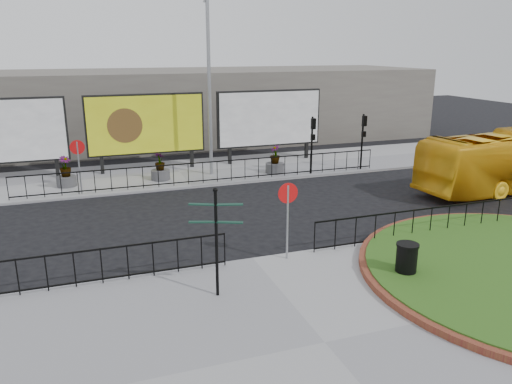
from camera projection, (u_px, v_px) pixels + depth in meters
name	position (u px, v px, depth m)	size (l,w,h in m)	color
ground	(253.00, 261.00, 15.83)	(90.00, 90.00, 0.00)	black
pavement_near	(325.00, 345.00, 11.29)	(30.00, 10.00, 0.12)	gray
pavement_far	(180.00, 173.00, 26.68)	(44.00, 6.00, 0.12)	gray
railing_near_left	(47.00, 273.00, 13.46)	(10.00, 0.10, 1.10)	black
railing_near_right	(431.00, 222.00, 17.45)	(9.00, 0.10, 1.10)	black
railing_far	(210.00, 172.00, 24.39)	(18.00, 0.10, 1.10)	black
speed_sign_far	(78.00, 155.00, 22.22)	(0.64, 0.07, 2.47)	gray
speed_sign_near	(288.00, 204.00, 15.26)	(0.64, 0.07, 2.47)	gray
billboard_left	(0.00, 132.00, 24.14)	(6.20, 0.31, 4.10)	black
billboard_mid	(146.00, 125.00, 26.38)	(6.20, 0.31, 4.10)	black
billboard_right	(269.00, 119.00, 28.61)	(6.20, 0.31, 4.10)	black
lamp_post	(209.00, 83.00, 24.93)	(0.74, 0.18, 9.23)	gray
signal_pole_a	(312.00, 137.00, 25.78)	(0.22, 0.26, 3.00)	black
signal_pole_b	(363.00, 133.00, 26.73)	(0.22, 0.26, 3.00)	black
building_backdrop	(151.00, 107.00, 35.06)	(40.00, 10.00, 5.00)	#656158
fingerpost_sign	(216.00, 232.00, 12.93)	(1.38, 0.70, 3.01)	black
litter_bin	(406.00, 261.00, 14.26)	(0.64, 0.64, 1.06)	black
planter_a	(66.00, 175.00, 23.80)	(0.93, 0.93, 1.47)	#4C4C4F
planter_b	(160.00, 170.00, 25.03)	(0.94, 0.94, 1.39)	#4C4C4F
planter_c	(275.00, 163.00, 26.38)	(0.98, 0.98, 1.48)	#4C4C4F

